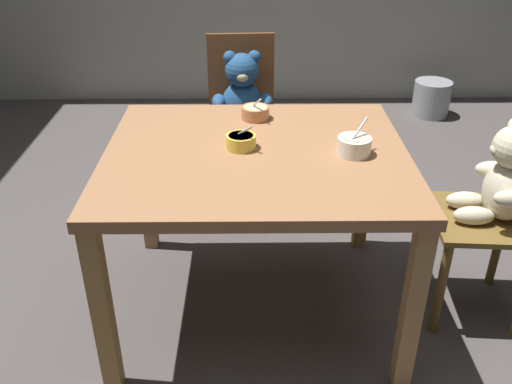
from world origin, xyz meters
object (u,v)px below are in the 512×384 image
object	(u,v)px
teddy_chair_far_center	(242,106)
porridge_bowl_yellow_center	(241,141)
dining_table	(256,172)
porridge_bowl_terracotta_far_center	(254,112)
porridge_bowl_white_near_right	(354,145)
metal_pail	(431,98)
teddy_chair_near_right	(503,190)

from	to	relation	value
teddy_chair_far_center	porridge_bowl_yellow_center	xyz separation A→B (m)	(0.01, -0.83, 0.18)
dining_table	porridge_bowl_yellow_center	world-z (taller)	porridge_bowl_yellow_center
porridge_bowl_terracotta_far_center	porridge_bowl_white_near_right	distance (m)	0.49
metal_pail	porridge_bowl_yellow_center	bearing A→B (deg)	-123.42
porridge_bowl_white_near_right	teddy_chair_near_right	bearing A→B (deg)	0.24
metal_pail	porridge_bowl_white_near_right	bearing A→B (deg)	-114.62
dining_table	teddy_chair_far_center	xyz separation A→B (m)	(-0.06, 0.85, -0.06)
porridge_bowl_terracotta_far_center	porridge_bowl_white_near_right	size ratio (longest dim) A/B	0.97
teddy_chair_near_right	porridge_bowl_terracotta_far_center	size ratio (longest dim) A/B	7.69
porridge_bowl_yellow_center	teddy_chair_near_right	bearing A→B (deg)	-3.06
dining_table	teddy_chair_near_right	world-z (taller)	teddy_chair_near_right
dining_table	metal_pail	size ratio (longest dim) A/B	4.00
teddy_chair_near_right	porridge_bowl_yellow_center	world-z (taller)	teddy_chair_near_right
teddy_chair_far_center	porridge_bowl_terracotta_far_center	distance (m)	0.57
porridge_bowl_yellow_center	metal_pail	xyz separation A→B (m)	(1.40, 2.12, -0.61)
dining_table	porridge_bowl_terracotta_far_center	xyz separation A→B (m)	(-0.00, 0.31, 0.11)
porridge_bowl_white_near_right	porridge_bowl_yellow_center	world-z (taller)	porridge_bowl_white_near_right
porridge_bowl_white_near_right	metal_pail	xyz separation A→B (m)	(1.00, 2.18, -0.61)
teddy_chair_near_right	porridge_bowl_yellow_center	distance (m)	1.00
teddy_chair_near_right	teddy_chair_far_center	world-z (taller)	teddy_chair_near_right
teddy_chair_far_center	porridge_bowl_yellow_center	size ratio (longest dim) A/B	8.11
teddy_chair_far_center	porridge_bowl_terracotta_far_center	size ratio (longest dim) A/B	7.45
teddy_chair_near_right	metal_pail	world-z (taller)	teddy_chair_near_right
porridge_bowl_terracotta_far_center	metal_pail	bearing A→B (deg)	53.71
teddy_chair_far_center	metal_pail	world-z (taller)	teddy_chair_far_center
teddy_chair_near_right	teddy_chair_far_center	bearing A→B (deg)	-37.60
porridge_bowl_terracotta_far_center	teddy_chair_far_center	bearing A→B (deg)	96.10
porridge_bowl_white_near_right	porridge_bowl_yellow_center	size ratio (longest dim) A/B	1.12
dining_table	porridge_bowl_terracotta_far_center	size ratio (longest dim) A/B	9.13
porridge_bowl_white_near_right	porridge_bowl_yellow_center	xyz separation A→B (m)	(-0.40, 0.05, -0.01)
teddy_chair_far_center	porridge_bowl_yellow_center	world-z (taller)	teddy_chair_far_center
teddy_chair_far_center	porridge_bowl_yellow_center	bearing A→B (deg)	-2.59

